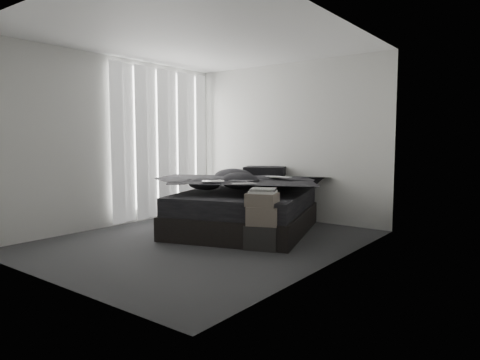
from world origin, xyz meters
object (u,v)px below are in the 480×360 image
Objects in this scene: side_stand at (210,197)px; bed at (247,218)px; laptop at (277,172)px; box_lower at (263,237)px.

bed is at bearing -26.48° from side_stand.
laptop reaches higher than bed.
box_lower is at bearing -34.46° from side_stand.
bed is 1.18m from box_lower.
bed reaches higher than box_lower.
laptop reaches higher than box_lower.
side_stand reaches higher than box_lower.
bed is 5.85× the size of box_lower.
laptop is (0.40, 0.19, 0.70)m from bed.
bed is at bearing 135.59° from box_lower.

